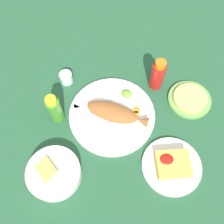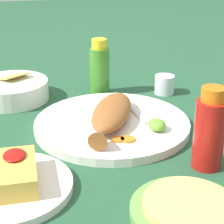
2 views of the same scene
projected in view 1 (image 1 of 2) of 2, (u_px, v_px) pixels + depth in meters
name	position (u px, v px, depth m)	size (l,w,h in m)	color
ground_plane	(112.00, 116.00, 1.00)	(4.00, 4.00, 0.00)	#235133
main_plate	(112.00, 115.00, 0.99)	(0.34, 0.34, 0.02)	white
fried_fish	(115.00, 113.00, 0.96)	(0.25, 0.15, 0.04)	#935628
fork_near	(90.00, 114.00, 0.98)	(0.16, 0.11, 0.00)	silver
fork_far	(94.00, 103.00, 1.01)	(0.19, 0.04, 0.00)	silver
carrot_slice_near	(136.00, 110.00, 0.99)	(0.03, 0.03, 0.00)	orange
carrot_slice_mid	(136.00, 114.00, 0.98)	(0.03, 0.03, 0.00)	orange
lime_wedge_main	(127.00, 94.00, 1.01)	(0.04, 0.04, 0.02)	#6BB233
hot_sauce_bottle_red	(158.00, 75.00, 1.00)	(0.06, 0.06, 0.15)	#B21914
hot_sauce_bottle_green	(55.00, 109.00, 0.94)	(0.05, 0.05, 0.15)	#3D8428
salt_cup	(66.00, 78.00, 1.06)	(0.05, 0.05, 0.05)	silver
side_plate_fries	(171.00, 166.00, 0.90)	(0.22, 0.22, 0.01)	white
fries_pile	(173.00, 164.00, 0.88)	(0.12, 0.10, 0.04)	gold
guacamole_bowl	(54.00, 173.00, 0.87)	(0.19, 0.19, 0.06)	white
tortilla_plate	(189.00, 100.00, 1.03)	(0.18, 0.18, 0.01)	#6B9E4C
tortilla_stack	(190.00, 98.00, 1.01)	(0.14, 0.14, 0.01)	#E0C666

